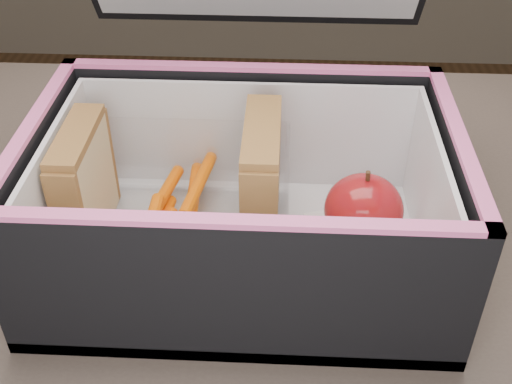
# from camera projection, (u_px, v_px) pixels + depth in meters

# --- Properties ---
(kitchen_table) EXTENTS (1.20, 0.80, 0.75)m
(kitchen_table) POSITION_uv_depth(u_px,v_px,m) (222.00, 357.00, 0.58)
(kitchen_table) COLOR brown
(kitchen_table) RESTS_ON ground
(lunch_bag) EXTENTS (0.33, 0.34, 0.31)m
(lunch_bag) POSITION_uv_depth(u_px,v_px,m) (243.00, 188.00, 0.52)
(lunch_bag) COLOR black
(lunch_bag) RESTS_ON kitchen_table
(plastic_tub) EXTENTS (0.19, 0.14, 0.08)m
(plastic_tub) POSITION_uv_depth(u_px,v_px,m) (174.00, 201.00, 0.53)
(plastic_tub) COLOR white
(plastic_tub) RESTS_ON lunch_bag
(sandwich_left) EXTENTS (0.03, 0.09, 0.10)m
(sandwich_left) POSITION_uv_depth(u_px,v_px,m) (85.00, 184.00, 0.52)
(sandwich_left) COLOR tan
(sandwich_left) RESTS_ON plastic_tub
(sandwich_right) EXTENTS (0.03, 0.10, 0.11)m
(sandwich_right) POSITION_uv_depth(u_px,v_px,m) (262.00, 185.00, 0.52)
(sandwich_right) COLOR tan
(sandwich_right) RESTS_ON plastic_tub
(carrot_sticks) EXTENTS (0.06, 0.15, 0.03)m
(carrot_sticks) POSITION_uv_depth(u_px,v_px,m) (167.00, 218.00, 0.54)
(carrot_sticks) COLOR orange
(carrot_sticks) RESTS_ON plastic_tub
(paper_napkin) EXTENTS (0.09, 0.09, 0.01)m
(paper_napkin) POSITION_uv_depth(u_px,v_px,m) (356.00, 236.00, 0.55)
(paper_napkin) COLOR white
(paper_napkin) RESTS_ON lunch_bag
(red_apple) EXTENTS (0.08, 0.08, 0.07)m
(red_apple) POSITION_uv_depth(u_px,v_px,m) (364.00, 210.00, 0.52)
(red_apple) COLOR maroon
(red_apple) RESTS_ON paper_napkin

